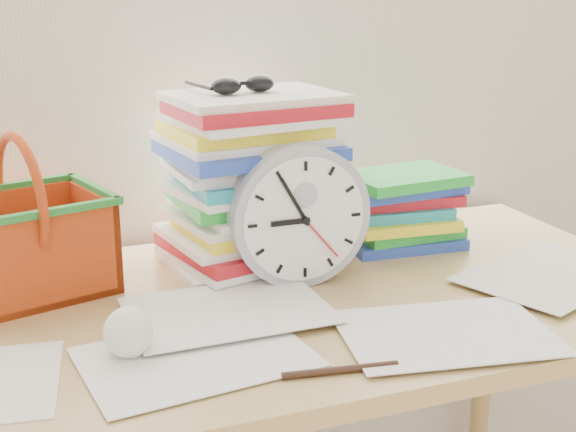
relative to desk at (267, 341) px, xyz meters
name	(u,v)px	position (x,y,z in m)	size (l,w,h in m)	color
desk	(267,341)	(0.00, 0.00, 0.00)	(1.40, 0.70, 0.75)	tan
paper_stack	(251,180)	(0.03, 0.18, 0.23)	(0.32, 0.26, 0.31)	white
clock	(299,216)	(0.08, 0.05, 0.20)	(0.24, 0.24, 0.05)	#A0A5AF
sunglasses	(243,85)	(0.02, 0.18, 0.40)	(0.13, 0.11, 0.03)	black
book_stack	(400,208)	(0.34, 0.18, 0.15)	(0.25, 0.19, 0.14)	white
basket	(22,217)	(-0.36, 0.17, 0.21)	(0.27, 0.21, 0.26)	#CF4814
crumpled_ball	(128,332)	(-0.25, -0.12, 0.11)	(0.07, 0.07, 0.07)	white
pen	(340,370)	(0.01, -0.28, 0.08)	(0.01, 0.01, 0.16)	black
scattered_papers	(267,296)	(0.00, 0.00, 0.08)	(1.26, 0.42, 0.02)	white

